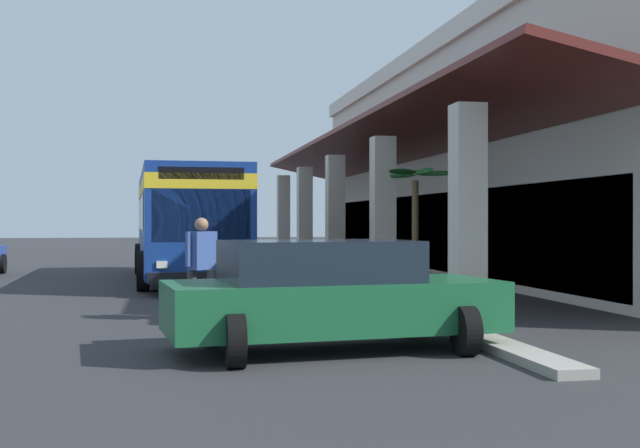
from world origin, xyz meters
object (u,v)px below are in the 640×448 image
parked_sedan_green (329,294)px  potted_palm (415,258)px  transit_bus (185,217)px  pedestrian (202,262)px

parked_sedan_green → potted_palm: size_ratio=1.52×
transit_bus → parked_sedan_green: transit_bus is taller
potted_palm → pedestrian: bearing=-49.6°
transit_bus → potted_palm: 7.68m
parked_sedan_green → potted_palm: potted_palm is taller
parked_sedan_green → potted_palm: 9.03m
parked_sedan_green → pedestrian: pedestrian is taller
transit_bus → pedestrian: 9.98m
pedestrian → potted_palm: bearing=130.4°
transit_bus → parked_sedan_green: size_ratio=2.47×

